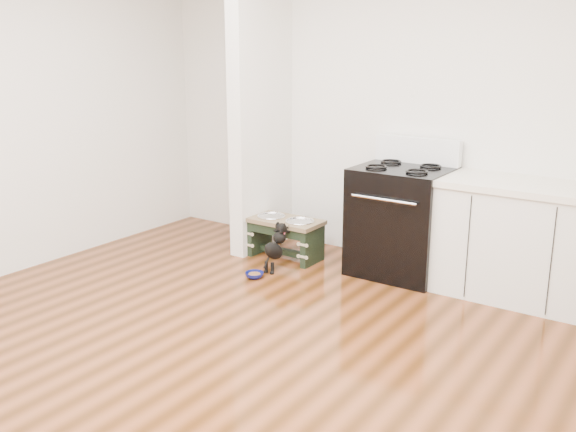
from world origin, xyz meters
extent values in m
plane|color=#42220B|center=(0.00, 0.00, 0.00)|extent=(5.00, 5.00, 0.00)
plane|color=silver|center=(0.00, 2.50, 1.35)|extent=(5.00, 0.00, 5.00)
cube|color=silver|center=(-1.18, 2.10, 1.35)|extent=(0.15, 0.80, 2.70)
cube|color=black|center=(0.25, 2.15, 0.46)|extent=(0.76, 0.65, 0.92)
cube|color=black|center=(0.25, 1.84, 0.40)|extent=(0.58, 0.02, 0.50)
cylinder|color=silver|center=(0.25, 1.80, 0.72)|extent=(0.56, 0.02, 0.02)
cube|color=white|center=(0.25, 2.43, 1.03)|extent=(0.76, 0.08, 0.22)
torus|color=black|center=(0.07, 2.01, 0.93)|extent=(0.18, 0.18, 0.02)
torus|color=black|center=(0.43, 2.01, 0.93)|extent=(0.18, 0.18, 0.02)
torus|color=black|center=(0.07, 2.29, 0.93)|extent=(0.18, 0.18, 0.02)
torus|color=black|center=(0.43, 2.29, 0.93)|extent=(0.18, 0.18, 0.02)
cube|color=silver|center=(1.23, 2.18, 0.43)|extent=(1.20, 0.60, 0.86)
cube|color=beige|center=(1.23, 2.18, 0.89)|extent=(1.24, 0.64, 0.05)
cube|color=black|center=(1.23, 1.92, 0.05)|extent=(1.20, 0.06, 0.10)
cube|color=black|center=(-1.08, 1.93, 0.17)|extent=(0.06, 0.32, 0.33)
cube|color=black|center=(-0.49, 1.93, 0.17)|extent=(0.06, 0.32, 0.33)
cube|color=black|center=(-0.78, 1.78, 0.29)|extent=(0.54, 0.03, 0.08)
cube|color=black|center=(-0.78, 1.93, 0.06)|extent=(0.54, 0.06, 0.06)
cube|color=brown|center=(-0.78, 1.93, 0.35)|extent=(0.68, 0.36, 0.04)
cylinder|color=silver|center=(-0.94, 1.93, 0.35)|extent=(0.23, 0.23, 0.04)
cylinder|color=silver|center=(-0.62, 1.93, 0.35)|extent=(0.23, 0.23, 0.04)
torus|color=silver|center=(-0.94, 1.93, 0.38)|extent=(0.26, 0.26, 0.02)
torus|color=silver|center=(-0.62, 1.93, 0.38)|extent=(0.26, 0.26, 0.02)
cylinder|color=black|center=(-0.69, 1.51, 0.05)|extent=(0.03, 0.03, 0.10)
cylinder|color=black|center=(-0.63, 1.51, 0.05)|extent=(0.03, 0.03, 0.10)
sphere|color=black|center=(-0.69, 1.50, 0.01)|extent=(0.04, 0.04, 0.04)
sphere|color=black|center=(-0.63, 1.50, 0.01)|extent=(0.04, 0.04, 0.04)
ellipsoid|color=black|center=(-0.66, 1.58, 0.19)|extent=(0.12, 0.27, 0.24)
sphere|color=black|center=(-0.66, 1.66, 0.28)|extent=(0.11, 0.11, 0.11)
sphere|color=black|center=(-0.66, 1.70, 0.36)|extent=(0.10, 0.10, 0.10)
sphere|color=black|center=(-0.69, 1.76, 0.36)|extent=(0.03, 0.03, 0.03)
sphere|color=black|center=(-0.63, 1.76, 0.36)|extent=(0.03, 0.03, 0.03)
cylinder|color=black|center=(-0.66, 1.47, 0.11)|extent=(0.02, 0.08, 0.09)
torus|color=#DB4050|center=(-0.66, 1.68, 0.32)|extent=(0.09, 0.06, 0.08)
imported|color=#0C1156|center=(-0.70, 1.35, 0.02)|extent=(0.19, 0.19, 0.05)
cylinder|color=#553018|center=(-0.70, 1.35, 0.03)|extent=(0.10, 0.10, 0.02)
camera|label=1|loc=(2.42, -2.69, 1.93)|focal=40.00mm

